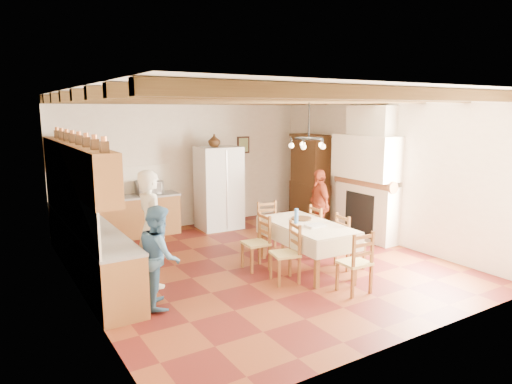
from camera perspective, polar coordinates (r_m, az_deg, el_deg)
floor at (r=8.26m, az=0.52°, el=-9.02°), size 6.00×6.50×0.02m
ceiling at (r=7.80m, az=0.55°, el=12.41°), size 6.00×6.50×0.02m
wall_back at (r=10.76m, az=-8.83°, el=3.65°), size 6.00×0.02×3.00m
wall_front at (r=5.48m, az=19.17°, el=-3.17°), size 6.00×0.02×3.00m
wall_left at (r=6.79m, az=-21.43°, el=-0.78°), size 0.02×6.50×3.00m
wall_right at (r=9.82m, az=15.54°, el=2.77°), size 0.02×6.50×3.00m
ceiling_beams at (r=7.80m, az=0.55°, el=11.68°), size 6.00×6.30×0.16m
lower_cabinets_left at (r=8.10m, az=-20.16°, el=-6.78°), size 0.60×4.30×0.86m
lower_cabinets_back at (r=10.15m, az=-16.05°, el=-3.17°), size 2.30×0.60×0.86m
countertop_left at (r=7.99m, az=-20.36°, el=-3.69°), size 0.62×4.30×0.04m
countertop_back at (r=10.06m, az=-16.17°, el=-0.67°), size 2.34×0.62×0.04m
backsplash_left at (r=7.87m, az=-22.53°, el=-1.65°), size 0.03×4.30×0.60m
backsplash_back at (r=10.27m, az=-16.70°, el=1.34°), size 2.30×0.03×0.60m
upper_cabinets at (r=7.80m, az=-21.70°, el=3.15°), size 0.35×4.20×0.70m
fireplace at (r=9.76m, az=13.50°, el=2.23°), size 0.56×1.60×2.80m
wall_picture at (r=11.40m, az=-1.60°, el=5.90°), size 0.34×0.03×0.42m
refrigerator at (r=10.52m, az=-4.67°, el=0.53°), size 0.99×0.83×1.89m
hutch at (r=11.21m, az=6.72°, el=1.72°), size 0.60×1.21×2.13m
dining_table at (r=7.87m, az=6.34°, el=-4.54°), size 1.02×1.87×0.80m
chandelier at (r=7.62m, az=6.57°, el=6.68°), size 0.47×0.47×0.03m
chair_left_near at (r=7.31m, az=3.64°, el=-7.58°), size 0.48×0.50×0.96m
chair_left_far at (r=7.86m, az=-0.02°, el=-6.28°), size 0.43×0.45×0.96m
chair_right_near at (r=8.10m, az=11.70°, el=-5.99°), size 0.46×0.47×0.96m
chair_right_far at (r=8.68m, az=8.34°, el=-4.79°), size 0.44×0.46×0.96m
chair_end_near at (r=7.05m, az=12.21°, el=-8.47°), size 0.43×0.41×0.96m
chair_end_far at (r=8.83m, az=1.83°, el=-4.41°), size 0.47×0.46×0.96m
person_man at (r=7.21m, az=-12.91°, el=-4.47°), size 0.45×0.68×1.83m
person_woman_blue at (r=6.53m, az=-11.96°, el=-7.82°), size 0.71×0.82×1.43m
person_woman_red at (r=9.68m, az=7.88°, el=-1.57°), size 0.61×0.95×1.50m
microwave at (r=10.19m, az=-13.24°, el=0.56°), size 0.54×0.37×0.30m
fridge_vase at (r=10.34m, az=-5.25°, el=6.44°), size 0.35×0.35×0.29m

